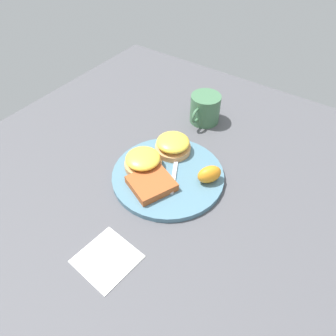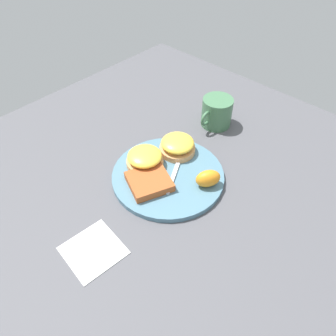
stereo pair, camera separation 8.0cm
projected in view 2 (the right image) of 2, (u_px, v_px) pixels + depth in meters
ground_plane at (168, 178)px, 0.82m from camera, size 1.10×1.10×0.00m
plate at (168, 176)px, 0.82m from camera, size 0.28×0.28×0.01m
sandwich_benedict_left at (177, 145)px, 0.85m from camera, size 0.09×0.09×0.04m
sandwich_benedict_right at (145, 159)px, 0.82m from camera, size 0.09×0.09×0.04m
hashbrown_patty at (149, 182)px, 0.78m from camera, size 0.12×0.12×0.02m
orange_wedge at (208, 178)px, 0.77m from camera, size 0.07×0.06×0.04m
fork at (179, 159)px, 0.84m from camera, size 0.20×0.12×0.00m
cup at (217, 112)px, 0.95m from camera, size 0.12×0.09×0.08m
napkin at (93, 250)px, 0.67m from camera, size 0.12×0.12×0.00m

